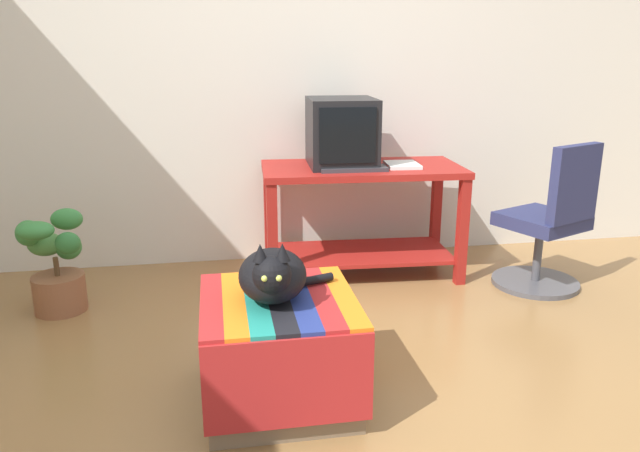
% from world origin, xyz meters
% --- Properties ---
extents(ground_plane, '(14.00, 14.00, 0.00)m').
position_xyz_m(ground_plane, '(0.00, 0.00, 0.00)').
color(ground_plane, olive).
extents(back_wall, '(8.00, 0.10, 2.60)m').
position_xyz_m(back_wall, '(0.00, 2.05, 1.30)').
color(back_wall, silver).
rests_on(back_wall, ground_plane).
extents(desk, '(1.26, 0.67, 0.70)m').
position_xyz_m(desk, '(0.38, 1.60, 0.48)').
color(desk, maroon).
rests_on(desk, ground_plane).
extents(tv_monitor, '(0.43, 0.49, 0.41)m').
position_xyz_m(tv_monitor, '(0.25, 1.65, 0.90)').
color(tv_monitor, black).
rests_on(tv_monitor, desk).
extents(keyboard, '(0.41, 0.16, 0.02)m').
position_xyz_m(keyboard, '(0.29, 1.47, 0.71)').
color(keyboard, '#333338').
rests_on(keyboard, desk).
extents(book, '(0.21, 0.25, 0.02)m').
position_xyz_m(book, '(0.62, 1.54, 0.71)').
color(book, white).
rests_on(book, desk).
extents(ottoman_with_blanket, '(0.61, 0.65, 0.45)m').
position_xyz_m(ottoman_with_blanket, '(-0.30, 0.20, 0.23)').
color(ottoman_with_blanket, '#7A664C').
rests_on(ottoman_with_blanket, ground_plane).
extents(cat, '(0.42, 0.41, 0.27)m').
position_xyz_m(cat, '(-0.32, 0.20, 0.56)').
color(cat, black).
rests_on(cat, ottoman_with_blanket).
extents(potted_plant, '(0.36, 0.36, 0.58)m').
position_xyz_m(potted_plant, '(-1.41, 1.31, 0.25)').
color(potted_plant, brown).
rests_on(potted_plant, ground_plane).
extents(office_chair, '(0.55, 0.55, 0.89)m').
position_xyz_m(office_chair, '(1.41, 1.15, 0.39)').
color(office_chair, '#4C4C51').
rests_on(office_chair, ground_plane).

